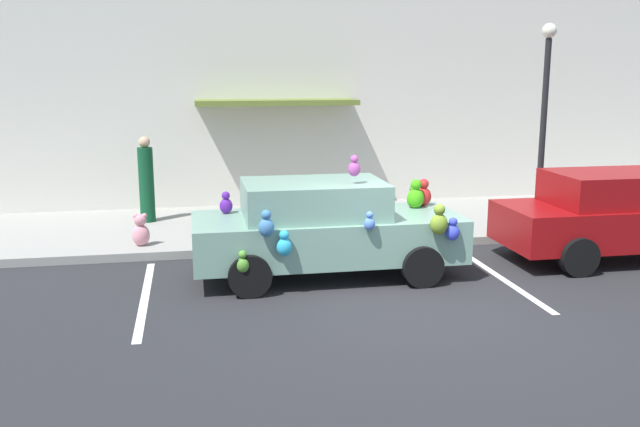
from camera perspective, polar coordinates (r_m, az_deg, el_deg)
ground_plane at (r=9.99m, az=7.30°, el=-7.40°), size 60.00×60.00×0.00m
sidewalk at (r=14.63m, az=1.31°, el=-0.82°), size 24.00×4.00×0.15m
storefront_building at (r=16.38m, az=-0.26°, el=11.53°), size 24.00×1.25×6.40m
parking_stripe_front at (r=11.54m, az=14.53°, el=-5.04°), size 0.12×3.60×0.01m
parking_stripe_rear at (r=10.51m, az=-14.22°, el=-6.69°), size 0.12×3.60×0.01m
plush_covered_car at (r=11.02m, az=0.37°, el=-1.17°), size 4.25×2.03×1.99m
parked_sedan_behind at (r=13.15m, az=23.76°, el=-0.09°), size 4.43×1.88×1.54m
teddy_bear_on_sidewalk at (r=12.84m, az=-14.56°, el=-1.39°), size 0.31×0.26×0.60m
street_lamp_post at (r=14.20m, az=18.01°, el=8.44°), size 0.28×0.28×3.98m
pedestrian_near_shopfront at (r=14.76m, az=-14.12°, el=2.55°), size 0.31×0.31×1.78m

